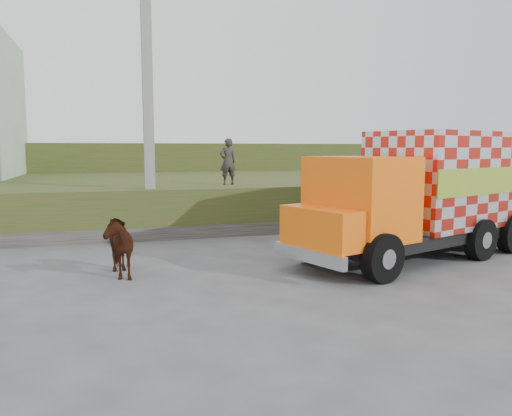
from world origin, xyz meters
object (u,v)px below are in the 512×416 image
object	(u,v)px
cargo_truck	(426,193)
pedestrian	(228,162)
cow	(115,244)
utility_pole	(148,103)

from	to	relation	value
cargo_truck	pedestrian	size ratio (longest dim) A/B	4.72
cow	utility_pole	bearing A→B (deg)	65.75
utility_pole	pedestrian	size ratio (longest dim) A/B	5.13
pedestrian	cargo_truck	bearing A→B (deg)	117.49
cargo_truck	pedestrian	xyz separation A→B (m)	(-3.69, 5.77, 0.67)
pedestrian	utility_pole	bearing A→B (deg)	16.32
utility_pole	pedestrian	xyz separation A→B (m)	(2.69, 1.06, -1.80)
pedestrian	cow	bearing A→B (deg)	50.29
cow	pedestrian	distance (m)	6.94
utility_pole	cow	size ratio (longest dim) A/B	4.96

